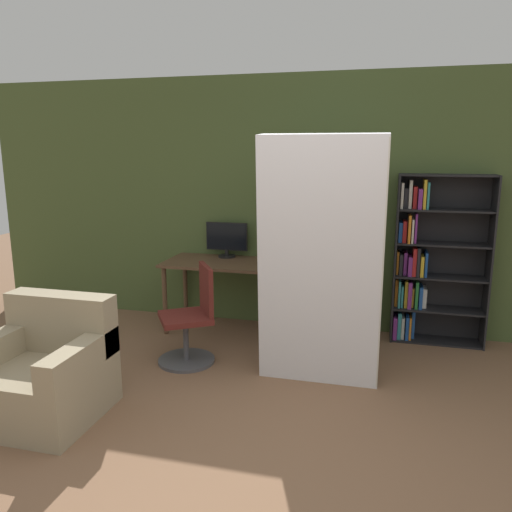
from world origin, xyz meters
TOP-DOWN VIEW (x-y plane):
  - ground_plane at (0.00, 0.00)m, footprint 16.00×16.00m
  - wall_back at (0.00, 2.96)m, footprint 8.00×0.06m
  - desk at (-0.97, 2.59)m, footprint 1.38×0.69m
  - monitor at (-1.07, 2.82)m, footprint 0.47×0.19m
  - office_chair at (-1.06, 1.70)m, footprint 0.61×0.61m
  - bookshelf at (1.05, 2.81)m, footprint 0.90×0.31m
  - mattress_near at (0.12, 1.61)m, footprint 1.00×0.39m
  - mattress_far at (0.12, 1.98)m, footprint 1.00×0.31m
  - armchair at (-1.77, 0.57)m, footprint 0.85×0.80m

SIDE VIEW (x-z plane):
  - ground_plane at x=0.00m, z-range 0.00..0.00m
  - armchair at x=-1.77m, z-range -0.11..0.74m
  - office_chair at x=-1.06m, z-range -0.09..0.81m
  - desk at x=-0.97m, z-range 0.29..1.04m
  - bookshelf at x=1.05m, z-range -0.03..1.67m
  - monitor at x=-1.07m, z-range 0.77..1.16m
  - mattress_far at x=0.12m, z-range 0.00..2.04m
  - mattress_near at x=0.12m, z-range 0.00..2.05m
  - wall_back at x=0.00m, z-range 0.00..2.70m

